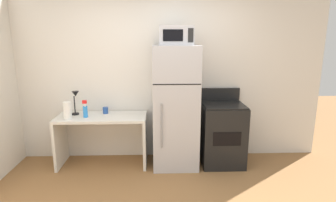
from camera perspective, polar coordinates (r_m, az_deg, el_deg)
wall_back_white at (r=4.31m, az=-1.63°, el=5.39°), size 5.00×0.10×2.60m
desk at (r=4.24m, az=-13.26°, el=-5.78°), size 1.29×0.55×0.75m
desk_lamp at (r=4.27m, az=-18.38°, el=0.42°), size 0.14×0.12×0.35m
coffee_mug at (r=4.28m, az=-12.63°, el=-1.86°), size 0.08×0.08×0.09m
paper_towel_roll at (r=4.14m, az=-19.83°, el=-1.81°), size 0.11×0.11×0.24m
spray_bottle at (r=4.14m, az=-16.53°, el=-1.88°), size 0.06×0.06×0.25m
refrigerator at (r=4.03m, az=1.53°, el=-1.27°), size 0.64×0.65×1.76m
microwave at (r=3.88m, az=1.65°, el=13.26°), size 0.46×0.35×0.26m
oven_range at (r=4.26m, az=10.98°, el=-6.51°), size 0.61×0.61×1.10m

